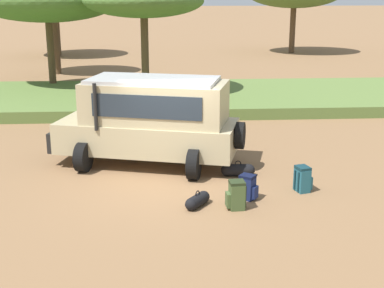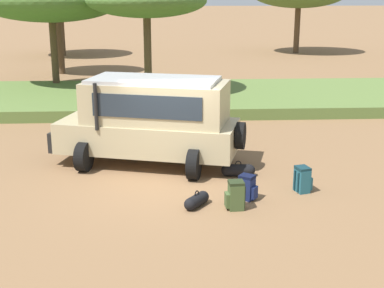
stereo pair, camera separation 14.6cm
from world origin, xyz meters
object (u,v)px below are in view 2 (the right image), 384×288
(backpack_beside_front_wheel, at_px, (303,180))
(backpack_near_rear_wheel, at_px, (247,188))
(backpack_cluster_center, at_px, (235,195))
(duffel_bag_soft_canvas, at_px, (238,170))
(acacia_tree_centre_back, at_px, (51,1))
(duffel_bag_low_black_case, at_px, (197,200))
(acacia_tree_right_mid, at_px, (147,1))
(safari_vehicle, at_px, (151,119))
(acacia_tree_far_left, at_px, (60,3))

(backpack_beside_front_wheel, distance_m, backpack_near_rear_wheel, 1.47)
(backpack_near_rear_wheel, bearing_deg, backpack_cluster_center, -122.56)
(duffel_bag_soft_canvas, height_order, acacia_tree_centre_back, acacia_tree_centre_back)
(backpack_cluster_center, relative_size, acacia_tree_centre_back, 0.10)
(acacia_tree_centre_back, bearing_deg, duffel_bag_low_black_case, -68.22)
(duffel_bag_low_black_case, xyz_separation_m, acacia_tree_centre_back, (-5.83, 14.59, 4.11))
(acacia_tree_right_mid, bearing_deg, duffel_bag_soft_canvas, -75.64)
(backpack_cluster_center, height_order, acacia_tree_centre_back, acacia_tree_centre_back)
(safari_vehicle, xyz_separation_m, duffel_bag_soft_canvas, (2.28, -1.14, -1.13))
(safari_vehicle, xyz_separation_m, backpack_cluster_center, (1.91, -3.33, -0.98))
(backpack_cluster_center, bearing_deg, backpack_near_rear_wheel, 57.44)
(backpack_near_rear_wheel, relative_size, acacia_tree_centre_back, 0.09)
(backpack_beside_front_wheel, xyz_separation_m, acacia_tree_far_left, (-10.75, 28.86, 3.51))
(safari_vehicle, xyz_separation_m, acacia_tree_centre_back, (-4.78, 11.44, 2.96))
(backpack_beside_front_wheel, distance_m, acacia_tree_centre_back, 16.66)
(backpack_cluster_center, distance_m, backpack_near_rear_wheel, 0.66)
(duffel_bag_low_black_case, bearing_deg, backpack_cluster_center, -12.32)
(backpack_beside_front_wheel, height_order, acacia_tree_far_left, acacia_tree_far_left)
(safari_vehicle, relative_size, backpack_cluster_center, 8.36)
(duffel_bag_soft_canvas, xyz_separation_m, acacia_tree_centre_back, (-7.05, 12.59, 4.10))
(duffel_bag_low_black_case, height_order, acacia_tree_centre_back, acacia_tree_centre_back)
(backpack_near_rear_wheel, xyz_separation_m, acacia_tree_right_mid, (-2.55, 11.68, 4.00))
(backpack_cluster_center, height_order, duffel_bag_low_black_case, backpack_cluster_center)
(safari_vehicle, distance_m, acacia_tree_far_left, 27.54)
(acacia_tree_centre_back, bearing_deg, backpack_cluster_center, -65.66)
(backpack_beside_front_wheel, bearing_deg, safari_vehicle, 147.28)
(acacia_tree_right_mid, bearing_deg, safari_vehicle, -88.10)
(safari_vehicle, relative_size, backpack_beside_front_wheel, 8.62)
(backpack_beside_front_wheel, height_order, acacia_tree_centre_back, acacia_tree_centre_back)
(acacia_tree_far_left, relative_size, acacia_tree_right_mid, 1.28)
(backpack_near_rear_wheel, relative_size, acacia_tree_far_left, 0.09)
(backpack_beside_front_wheel, height_order, backpack_near_rear_wheel, backpack_beside_front_wheel)
(safari_vehicle, height_order, duffel_bag_low_black_case, safari_vehicle)
(backpack_cluster_center, height_order, duffel_bag_soft_canvas, backpack_cluster_center)
(backpack_near_rear_wheel, bearing_deg, acacia_tree_centre_back, 116.33)
(safari_vehicle, distance_m, duffel_bag_soft_canvas, 2.79)
(acacia_tree_far_left, bearing_deg, duffel_bag_low_black_case, -74.66)
(backpack_near_rear_wheel, bearing_deg, duffel_bag_low_black_case, -163.07)
(acacia_tree_centre_back, bearing_deg, acacia_tree_right_mid, -29.58)
(acacia_tree_centre_back, relative_size, acacia_tree_right_mid, 1.26)
(backpack_near_rear_wheel, bearing_deg, safari_vehicle, 129.13)
(duffel_bag_soft_canvas, height_order, acacia_tree_right_mid, acacia_tree_right_mid)
(backpack_beside_front_wheel, bearing_deg, backpack_cluster_center, -151.25)
(duffel_bag_soft_canvas, bearing_deg, backpack_beside_front_wheel, -41.00)
(duffel_bag_low_black_case, bearing_deg, acacia_tree_centre_back, 111.78)
(safari_vehicle, relative_size, backpack_near_rear_wheel, 9.23)
(backpack_cluster_center, bearing_deg, acacia_tree_far_left, 106.76)
(backpack_near_rear_wheel, relative_size, duffel_bag_low_black_case, 0.83)
(acacia_tree_far_left, distance_m, acacia_tree_right_mid, 18.87)
(acacia_tree_centre_back, distance_m, acacia_tree_right_mid, 5.16)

